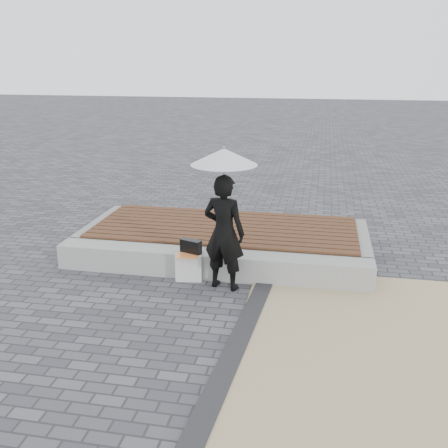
{
  "coord_description": "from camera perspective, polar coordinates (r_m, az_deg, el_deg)",
  "views": [
    {
      "loc": [
        1.62,
        -5.69,
        3.28
      ],
      "look_at": [
        0.29,
        1.21,
        1.0
      ],
      "focal_mm": 41.0,
      "sensor_mm": 36.0,
      "label": 1
    }
  ],
  "objects": [
    {
      "name": "canvas_tote",
      "position": [
        7.92,
        -3.95,
        -4.86
      ],
      "size": [
        0.42,
        0.23,
        0.42
      ],
      "primitive_type": "cube",
      "rotation": [
        0.0,
        0.0,
        0.16
      ],
      "color": "silver",
      "rests_on": "ground"
    },
    {
      "name": "magazine",
      "position": [
        7.8,
        -4.08,
        -3.53
      ],
      "size": [
        0.36,
        0.28,
        0.01
      ],
      "primitive_type": "cube",
      "rotation": [
        0.0,
        0.0,
        0.08
      ],
      "color": "#E84551",
      "rests_on": "canvas_tote"
    },
    {
      "name": "ground",
      "position": [
        6.77,
        -4.44,
        -11.07
      ],
      "size": [
        80.0,
        80.0,
        0.0
      ],
      "primitive_type": "plane",
      "color": "#535258",
      "rests_on": "ground"
    },
    {
      "name": "timber_platform",
      "position": [
        9.18,
        0.11,
        -1.63
      ],
      "size": [
        5.0,
        2.0,
        0.4
      ],
      "primitive_type": "cube",
      "color": "gray",
      "rests_on": "ground"
    },
    {
      "name": "edging_band",
      "position": [
        6.19,
        1.22,
        -13.8
      ],
      "size": [
        0.61,
        5.2,
        0.04
      ],
      "primitive_type": "cube",
      "rotation": [
        0.0,
        0.0,
        -0.07
      ],
      "color": "#28292B",
      "rests_on": "ground"
    },
    {
      "name": "woman",
      "position": [
        7.43,
        0.0,
        -0.97
      ],
      "size": [
        0.71,
        0.55,
        1.74
      ],
      "primitive_type": "imported",
      "rotation": [
        0.0,
        0.0,
        2.9
      ],
      "color": "black",
      "rests_on": "ground"
    },
    {
      "name": "handbag",
      "position": [
        7.88,
        -3.71,
        -2.59
      ],
      "size": [
        0.35,
        0.22,
        0.24
      ],
      "primitive_type": "cube",
      "rotation": [
        0.0,
        0.0,
        -0.34
      ],
      "color": "black",
      "rests_on": "seating_ledge"
    },
    {
      "name": "parasol",
      "position": [
        7.15,
        0.0,
        7.52
      ],
      "size": [
        0.94,
        0.94,
        1.2
      ],
      "rotation": [
        0.0,
        0.0,
        0.3
      ],
      "color": "#A3A3A8",
      "rests_on": "ground"
    },
    {
      "name": "seating_ledge",
      "position": [
        8.08,
        -1.49,
        -4.44
      ],
      "size": [
        5.0,
        0.45,
        0.4
      ],
      "primitive_type": "cube",
      "color": "#A0A19B",
      "rests_on": "ground"
    },
    {
      "name": "timber_decking",
      "position": [
        9.11,
        0.11,
        -0.33
      ],
      "size": [
        4.6,
        2.0,
        0.04
      ],
      "primitive_type": null,
      "color": "brown",
      "rests_on": "timber_platform"
    }
  ]
}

